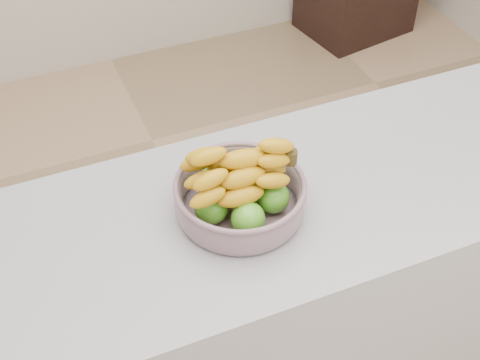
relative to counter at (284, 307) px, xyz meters
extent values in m
plane|color=tan|center=(0.00, 0.18, -0.45)|extent=(4.00, 4.00, 0.00)
cube|color=#A1A2AA|center=(0.00, 0.00, 0.00)|extent=(2.00, 0.60, 0.90)
cylinder|color=#8790A2|center=(-0.14, 0.00, 0.46)|extent=(0.26, 0.26, 0.01)
torus|color=#8790A2|center=(-0.14, 0.00, 0.53)|extent=(0.31, 0.31, 0.01)
sphere|color=#4B9119|center=(-0.15, -0.08, 0.50)|extent=(0.08, 0.08, 0.08)
sphere|color=#4B9119|center=(-0.07, -0.04, 0.50)|extent=(0.08, 0.08, 0.08)
sphere|color=#4B9119|center=(-0.08, 0.05, 0.50)|extent=(0.08, 0.08, 0.08)
sphere|color=#4B9119|center=(-0.17, 0.07, 0.50)|extent=(0.08, 0.08, 0.08)
sphere|color=#4B9119|center=(-0.21, -0.01, 0.50)|extent=(0.08, 0.08, 0.08)
ellipsoid|color=gold|center=(-0.16, -0.05, 0.55)|extent=(0.20, 0.05, 0.04)
ellipsoid|color=gold|center=(-0.15, 0.00, 0.55)|extent=(0.20, 0.08, 0.04)
ellipsoid|color=gold|center=(-0.14, 0.05, 0.55)|extent=(0.20, 0.10, 0.04)
ellipsoid|color=gold|center=(-0.14, -0.03, 0.58)|extent=(0.20, 0.05, 0.04)
ellipsoid|color=gold|center=(-0.13, 0.03, 0.58)|extent=(0.20, 0.11, 0.04)
ellipsoid|color=gold|center=(-0.13, 0.00, 0.61)|extent=(0.20, 0.08, 0.04)
cylinder|color=#3B2F12|center=(-0.02, -0.02, 0.60)|extent=(0.03, 0.03, 0.03)
camera|label=1|loc=(-0.57, -1.02, 1.58)|focal=50.00mm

